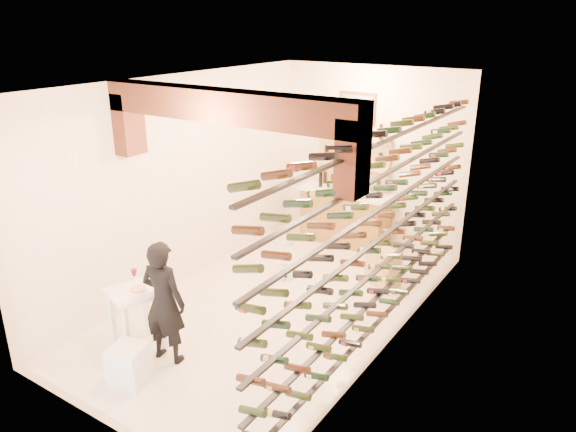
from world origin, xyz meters
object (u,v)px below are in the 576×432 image
Objects in this scene: chrome_barstool at (284,256)px; crate_lower at (383,275)px; tasting_table at (135,301)px; back_counter at (345,215)px; person at (164,302)px; wine_rack at (379,228)px; white_stool at (129,365)px.

chrome_barstool is 1.36× the size of crate_lower.
back_counter is at bearing 101.29° from tasting_table.
tasting_table is 0.46m from person.
wine_rack is 3.66× the size of person.
back_counter is 4.46m from person.
back_counter is 4.54m from tasting_table.
crate_lower is (1.38, 3.89, -0.09)m from white_stool.
tasting_table reaches higher than white_stool.
wine_rack reaches higher than tasting_table.
white_stool is at bearing -89.81° from chrome_barstool.
wine_rack is at bearing -145.84° from person.
back_counter reaches higher than white_stool.
white_stool is at bearing -32.87° from tasting_table.
chrome_barstool is (-0.10, -1.85, -0.15)m from back_counter.
person is (-0.08, -4.45, 0.25)m from back_counter.
tasting_table is 1.50× the size of chrome_barstool.
white_stool is 0.80m from person.
person is at bearing -112.49° from crate_lower.
chrome_barstool reaches higher than white_stool.
white_stool is 0.71× the size of chrome_barstool.
wine_rack is 8.55× the size of chrome_barstool.
crate_lower is at bearing 79.56° from tasting_table.
person is at bearing 24.74° from tasting_table.
wine_rack is at bearing -55.34° from back_counter.
white_stool is 4.13m from crate_lower.
chrome_barstool is at bearing 98.91° from tasting_table.
wine_rack reaches higher than chrome_barstool.
wine_rack is at bearing 56.16° from tasting_table.
chrome_barstool is at bearing -93.23° from back_counter.
person reaches higher than tasting_table.
back_counter is 3.57× the size of white_stool.
white_stool is at bearing 79.29° from person.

